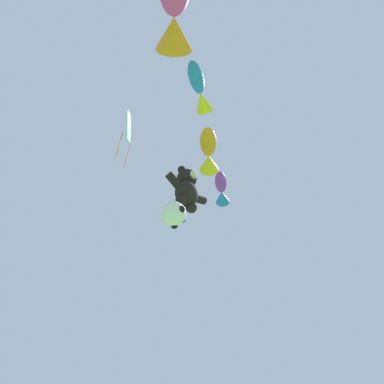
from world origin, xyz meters
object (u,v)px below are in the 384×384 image
Objects in this scene: fish_kite_tangerine at (209,153)px; fish_kite_violet at (221,190)px; soccer_ball_kite at (174,214)px; diamond_kite at (128,129)px; teddy_bear_kite at (187,189)px; fish_kite_magenta at (174,10)px; fish_kite_cobalt at (199,90)px.

fish_kite_violet is at bearing 29.07° from fish_kite_tangerine.
diamond_kite is at bearing 141.30° from soccer_ball_kite.
fish_kite_magenta reaches higher than teddy_bear_kite.
fish_kite_magenta reaches higher than soccer_ball_kite.
diamond_kite is (-1.39, 1.11, 4.04)m from soccer_ball_kite.
fish_kite_violet is 0.57× the size of diamond_kite.
soccer_ball_kite is 4.41m from diamond_kite.
diamond_kite is at bearing 66.93° from fish_kite_magenta.
fish_kite_cobalt is (-4.16, -2.73, -1.00)m from fish_kite_violet.
diamond_kite is at bearing 150.51° from teddy_bear_kite.
fish_kite_magenta is at bearing -134.65° from soccer_ball_kite.
soccer_ball_kite is at bearing -177.07° from teddy_bear_kite.
fish_kite_violet is 0.68× the size of fish_kite_magenta.
fish_kite_magenta is 5.01m from diamond_kite.
soccer_ball_kite is 3.49m from fish_kite_tangerine.
soccer_ball_kite is 0.49× the size of fish_kite_cobalt.
teddy_bear_kite is 3.35m from diamond_kite.
fish_kite_cobalt is at bearing -118.46° from soccer_ball_kite.
diamond_kite is (1.89, 4.43, 1.38)m from fish_kite_magenta.
fish_kite_magenta reaches higher than fish_kite_cobalt.
diamond_kite is at bearing 93.20° from fish_kite_cobalt.
teddy_bear_kite is 0.99× the size of fish_kite_tangerine.
diamond_kite is (-0.19, 3.33, 1.29)m from fish_kite_cobalt.
fish_kite_violet is 5.07m from fish_kite_cobalt.
diamond_kite reaches higher than fish_kite_magenta.
fish_kite_violet is at bearing 31.52° from fish_kite_magenta.
fish_kite_cobalt is at bearing -127.66° from teddy_bear_kite.
fish_kite_violet is 7.40m from fish_kite_magenta.
fish_kite_violet is 0.89× the size of fish_kite_tangerine.
soccer_ball_kite is 4.80m from fish_kite_violet.
fish_kite_cobalt is 0.69× the size of fish_kite_magenta.
teddy_bear_kite is at bearing 52.34° from fish_kite_cobalt.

